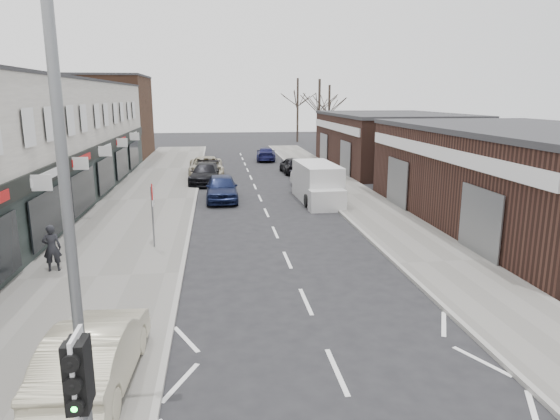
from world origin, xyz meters
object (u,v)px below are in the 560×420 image
object	(u,v)px
parked_car_left_a	(222,188)
parked_car_right_b	(292,165)
parked_car_right_a	(309,178)
warning_sign	(153,197)
traffic_light	(80,392)
pedestrian	(52,248)
parked_car_right_c	(266,154)
street_lamp	(80,204)
parked_car_left_b	(206,174)
parked_car_left_c	(206,167)
sedan_on_pavement	(95,353)
white_van	(318,184)

from	to	relation	value
parked_car_left_a	parked_car_right_b	distance (m)	11.77
parked_car_right_a	parked_car_right_b	xyz separation A→B (m)	(0.00, 7.51, -0.12)
warning_sign	parked_car_left_a	size ratio (longest dim) A/B	0.59
traffic_light	pedestrian	size ratio (longest dim) A/B	1.86
traffic_light	pedestrian	world-z (taller)	traffic_light
parked_car_right_a	parked_car_right_c	distance (m)	16.06
street_lamp	parked_car_left_b	xyz separation A→B (m)	(1.13, 28.55, -3.91)
pedestrian	parked_car_left_c	size ratio (longest dim) A/B	0.30
warning_sign	parked_car_right_b	xyz separation A→B (m)	(8.66, 19.73, -1.52)
traffic_light	parked_car_left_c	xyz separation A→B (m)	(1.00, 32.60, -1.63)
street_lamp	parked_car_right_b	distance (m)	33.74
parked_car_left_a	warning_sign	bearing A→B (deg)	-106.60
street_lamp	parked_car_right_a	distance (m)	26.55
street_lamp	parked_car_left_c	world-z (taller)	street_lamp
parked_car_left_b	parked_car_left_c	distance (m)	2.84
parked_car_left_c	parked_car_right_b	bearing A→B (deg)	8.14
sedan_on_pavement	parked_car_right_a	xyz separation A→B (m)	(8.74, 22.23, -0.04)
traffic_light	parked_car_right_a	size ratio (longest dim) A/B	0.64
parked_car_left_c	parked_car_right_c	xyz separation A→B (m)	(5.60, 9.64, -0.14)
traffic_light	parked_car_left_c	size ratio (longest dim) A/B	0.55
white_van	traffic_light	bearing A→B (deg)	-111.37
traffic_light	warning_sign	world-z (taller)	traffic_light
parked_car_left_b	parked_car_right_c	world-z (taller)	parked_car_left_b
white_van	pedestrian	bearing A→B (deg)	-139.07
warning_sign	pedestrian	size ratio (longest dim) A/B	1.62
street_lamp	sedan_on_pavement	size ratio (longest dim) A/B	1.84
sedan_on_pavement	parked_car_right_a	size ratio (longest dim) A/B	0.90
white_van	parked_car_right_c	bearing A→B (deg)	90.74
traffic_light	parked_car_right_c	xyz separation A→B (m)	(6.60, 42.25, -1.77)
warning_sign	parked_car_right_c	distance (m)	29.21
parked_car_left_c	parked_car_right_a	world-z (taller)	parked_car_right_a
traffic_light	parked_car_left_b	bearing A→B (deg)	88.08
pedestrian	parked_car_right_a	xyz separation A→B (m)	(11.87, 14.70, -0.16)
parked_car_left_b	parked_car_right_c	bearing A→B (deg)	71.75
warning_sign	parked_car_left_b	bearing A→B (deg)	83.63
street_lamp	parked_car_right_b	size ratio (longest dim) A/B	2.01
street_lamp	parked_car_right_c	world-z (taller)	street_lamp
pedestrian	parked_car_right_a	size ratio (longest dim) A/B	0.34
warning_sign	white_van	distance (m)	12.13
pedestrian	white_van	bearing A→B (deg)	-145.84
pedestrian	parked_car_right_b	world-z (taller)	pedestrian
warning_sign	parked_car_right_c	size ratio (longest dim) A/B	0.61
parked_car_right_a	traffic_light	bearing A→B (deg)	70.44
warning_sign	parked_car_right_c	world-z (taller)	warning_sign
traffic_light	street_lamp	distance (m)	2.52
white_van	parked_car_left_a	world-z (taller)	white_van
white_van	sedan_on_pavement	distance (m)	20.48
sedan_on_pavement	parked_car_left_b	xyz separation A→B (m)	(1.84, 25.76, -0.12)
parked_car_left_c	parked_car_right_a	xyz separation A→B (m)	(6.90, -6.37, 0.01)
white_van	parked_car_left_c	xyz separation A→B (m)	(-6.72, 9.99, -0.28)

